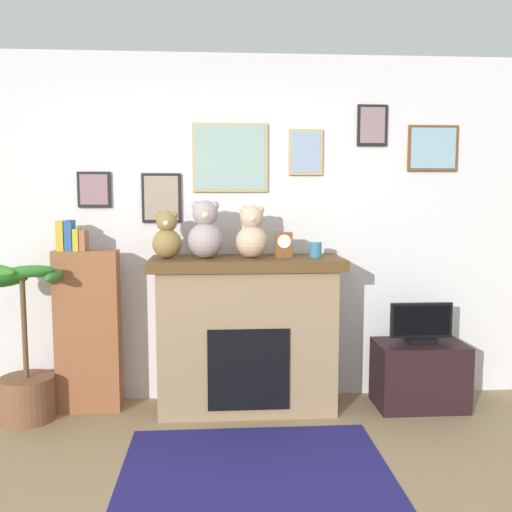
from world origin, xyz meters
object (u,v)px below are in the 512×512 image
object	(u,v)px
television	(421,325)
candle_jar	(315,250)
teddy_bear_grey	(206,232)
teddy_bear_cream	(167,237)
mantel_clock	(284,245)
bookshelf	(87,327)
teddy_bear_brown	(252,234)
fireplace	(247,333)
potted_plant	(27,367)
tv_stand	(419,375)

from	to	relation	value
television	candle_jar	distance (m)	0.96
television	teddy_bear_grey	size ratio (longest dim) A/B	1.12
teddy_bear_cream	mantel_clock	bearing A→B (deg)	-0.06
bookshelf	teddy_bear_brown	world-z (taller)	teddy_bear_brown
candle_jar	teddy_bear_grey	distance (m)	0.80
fireplace	teddy_bear_brown	distance (m)	0.72
bookshelf	television	world-z (taller)	bookshelf
teddy_bear_grey	bookshelf	bearing A→B (deg)	176.02
bookshelf	potted_plant	world-z (taller)	bookshelf
candle_jar	teddy_bear_cream	xyz separation A→B (m)	(-1.06, -0.00, 0.10)
bookshelf	teddy_bear_brown	bearing A→B (deg)	-2.88
television	mantel_clock	bearing A→B (deg)	177.69
bookshelf	fireplace	bearing A→B (deg)	-2.06
potted_plant	mantel_clock	distance (m)	1.98
potted_plant	teddy_bear_grey	xyz separation A→B (m)	(1.24, 0.09, 0.92)
television	teddy_bear_cream	world-z (taller)	teddy_bear_cream
tv_stand	teddy_bear_brown	world-z (taller)	teddy_bear_brown
teddy_bear_cream	bookshelf	bearing A→B (deg)	174.21
television	mantel_clock	distance (m)	1.17
television	teddy_bear_brown	size ratio (longest dim) A/B	1.23
candle_jar	mantel_clock	world-z (taller)	mantel_clock
potted_plant	teddy_bear_grey	world-z (taller)	teddy_bear_grey
potted_plant	candle_jar	world-z (taller)	candle_jar
tv_stand	teddy_bear_grey	size ratio (longest dim) A/B	1.58
mantel_clock	tv_stand	bearing A→B (deg)	-2.24
teddy_bear_cream	teddy_bear_brown	world-z (taller)	teddy_bear_brown
teddy_bear_grey	television	bearing A→B (deg)	-1.52
mantel_clock	teddy_bear_brown	bearing A→B (deg)	179.79
mantel_clock	teddy_bear_grey	size ratio (longest dim) A/B	0.44
teddy_bear_grey	potted_plant	bearing A→B (deg)	-175.65
tv_stand	candle_jar	xyz separation A→B (m)	(-0.78, 0.04, 0.93)
mantel_clock	television	bearing A→B (deg)	-2.31
fireplace	television	distance (m)	1.28
bookshelf	tv_stand	xyz separation A→B (m)	(2.43, -0.10, -0.38)
fireplace	mantel_clock	distance (m)	0.70
potted_plant	television	distance (m)	2.82
fireplace	bookshelf	size ratio (longest dim) A/B	0.99
bookshelf	teddy_bear_brown	size ratio (longest dim) A/B	3.73
television	teddy_bear_cream	distance (m)	1.95
teddy_bear_grey	teddy_bear_brown	xyz separation A→B (m)	(0.33, 0.00, -0.02)
television	mantel_clock	size ratio (longest dim) A/B	2.53
fireplace	tv_stand	xyz separation A→B (m)	(1.28, -0.06, -0.32)
mantel_clock	teddy_bear_cream	world-z (taller)	teddy_bear_cream
tv_stand	teddy_bear_brown	size ratio (longest dim) A/B	1.73
bookshelf	candle_jar	size ratio (longest dim) A/B	12.72
teddy_bear_brown	candle_jar	bearing A→B (deg)	0.06
teddy_bear_cream	fireplace	bearing A→B (deg)	1.85
teddy_bear_cream	teddy_bear_grey	xyz separation A→B (m)	(0.27, -0.00, 0.03)
fireplace	bookshelf	bearing A→B (deg)	177.94
fireplace	candle_jar	bearing A→B (deg)	-2.05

